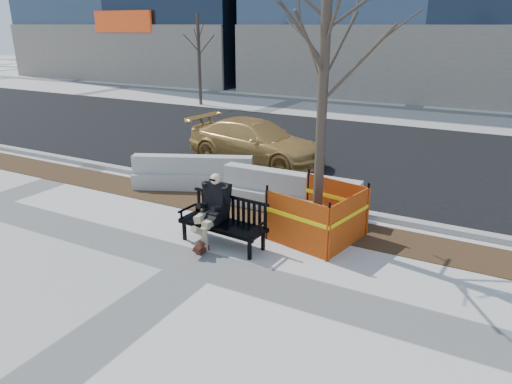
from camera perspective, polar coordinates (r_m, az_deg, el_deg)
ground at (r=8.50m, az=-6.79°, el=-8.71°), size 120.00×120.00×0.00m
mulch_strip at (r=10.51m, az=1.32°, el=-2.80°), size 40.00×1.20×0.02m
asphalt_street at (r=16.01m, az=11.53°, el=4.73°), size 60.00×10.40×0.01m
curb at (r=11.29m, az=3.52°, el=-0.91°), size 60.00×0.25×0.12m
bench at (r=9.18m, az=-4.01°, el=-6.36°), size 1.81×0.76×0.94m
seated_man at (r=9.35m, az=-5.04°, el=-5.89°), size 0.66×1.02×1.37m
tree_fence at (r=9.53m, az=7.27°, el=-5.47°), size 2.67×2.67×5.60m
sedan at (r=14.59m, az=-0.00°, el=3.67°), size 4.62×2.29×1.29m
jersey_barrier_left at (r=12.33m, az=-7.59°, el=0.46°), size 3.05×1.81×0.88m
jersey_barrier_right at (r=10.77m, az=4.00°, el=-2.31°), size 3.24×0.71×0.93m
far_tree_left at (r=25.55m, az=-6.69°, el=10.48°), size 2.01×2.01×4.90m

